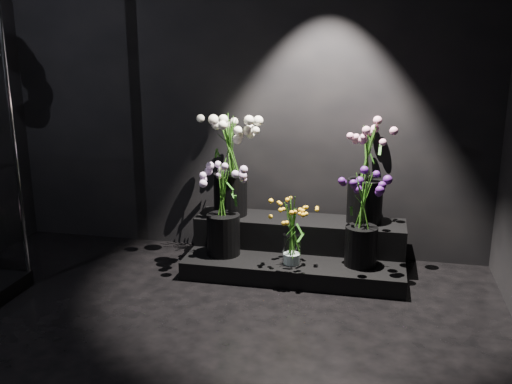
% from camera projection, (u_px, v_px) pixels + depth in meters
% --- Properties ---
extents(floor, '(4.00, 4.00, 0.00)m').
position_uv_depth(floor, '(158.00, 377.00, 3.05)').
color(floor, black).
rests_on(floor, ground).
extents(wall_back, '(4.00, 0.00, 4.00)m').
position_uv_depth(wall_back, '(243.00, 83.00, 4.57)').
color(wall_back, black).
rests_on(wall_back, floor).
extents(display_riser, '(1.65, 0.73, 0.37)m').
position_uv_depth(display_riser, '(297.00, 249.00, 4.48)').
color(display_riser, black).
rests_on(display_riser, floor).
extents(bouquet_orange_bells, '(0.30, 0.30, 0.51)m').
position_uv_depth(bouquet_orange_bells, '(292.00, 230.00, 4.15)').
color(bouquet_orange_bells, white).
rests_on(bouquet_orange_bells, display_riser).
extents(bouquet_lilac, '(0.41, 0.41, 0.71)m').
position_uv_depth(bouquet_lilac, '(223.00, 204.00, 4.31)').
color(bouquet_lilac, black).
rests_on(bouquet_lilac, display_riser).
extents(bouquet_purple, '(0.36, 0.36, 0.69)m').
position_uv_depth(bouquet_purple, '(362.00, 216.00, 4.10)').
color(bouquet_purple, black).
rests_on(bouquet_purple, display_riser).
extents(bouquet_cream_roses, '(0.54, 0.54, 0.80)m').
position_uv_depth(bouquet_cream_roses, '(230.00, 158.00, 4.51)').
color(bouquet_cream_roses, black).
rests_on(bouquet_cream_roses, display_riser).
extents(bouquet_pink_roses, '(0.38, 0.38, 0.77)m').
position_uv_depth(bouquet_pink_roses, '(366.00, 169.00, 4.33)').
color(bouquet_pink_roses, black).
rests_on(bouquet_pink_roses, display_riser).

